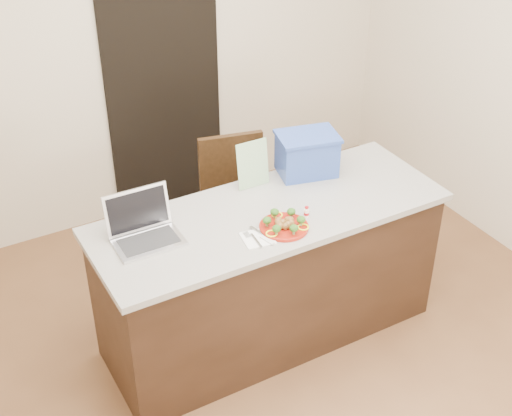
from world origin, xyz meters
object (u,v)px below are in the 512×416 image
napkin (258,238)px  yogurt_bottle (306,213)px  laptop (143,226)px  chair (239,198)px  blue_box (307,154)px  plate (284,227)px  island (269,274)px

napkin → yogurt_bottle: bearing=8.6°
laptop → chair: (0.89, 0.59, -0.43)m
blue_box → chair: (-0.24, 0.45, -0.49)m
plate → yogurt_bottle: size_ratio=4.21×
yogurt_bottle → laptop: bearing=163.0°
napkin → yogurt_bottle: (0.34, 0.05, 0.02)m
yogurt_bottle → chair: 0.94m
plate → blue_box: (0.43, 0.45, 0.12)m
chair → blue_box: bearing=-49.6°
island → chair: 0.73m
island → blue_box: blue_box is taller
yogurt_bottle → blue_box: (0.26, 0.41, 0.11)m
island → laptop: bearing=171.0°
island → chair: size_ratio=2.08×
plate → laptop: (-0.70, 0.30, 0.06)m
laptop → blue_box: 1.14m
island → yogurt_bottle: size_ratio=31.94×
plate → blue_box: 0.63m
napkin → yogurt_bottle: size_ratio=2.49×
plate → yogurt_bottle: yogurt_bottle is taller
blue_box → plate: bearing=-120.5°
napkin → yogurt_bottle: 0.35m
napkin → yogurt_bottle: yogurt_bottle is taller
plate → chair: size_ratio=0.27×
yogurt_bottle → chair: chair is taller
blue_box → yogurt_bottle: bearing=-109.0°
napkin → chair: (0.37, 0.91, -0.36)m
napkin → chair: size_ratio=0.16×
yogurt_bottle → blue_box: bearing=57.2°
island → blue_box: bearing=32.2°
yogurt_bottle → plate: bearing=-168.2°
blue_box → chair: size_ratio=0.42×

